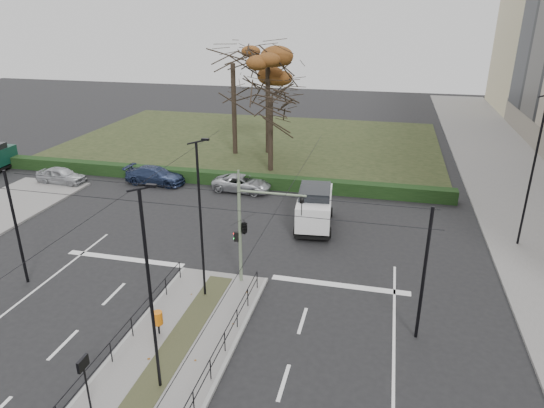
# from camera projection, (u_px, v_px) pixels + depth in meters

# --- Properties ---
(ground) EXTENTS (140.00, 140.00, 0.00)m
(ground) POSITION_uv_depth(u_px,v_px,m) (187.00, 332.00, 20.94)
(ground) COLOR black
(ground) RESTS_ON ground
(median_island) EXTENTS (4.40, 15.00, 0.14)m
(median_island) POSITION_uv_depth(u_px,v_px,m) (162.00, 370.00, 18.66)
(median_island) COLOR slate
(median_island) RESTS_ON ground
(sidewalk_east) EXTENTS (8.00, 90.00, 0.14)m
(sidewalk_east) POSITION_uv_depth(u_px,v_px,m) (521.00, 192.00, 36.86)
(sidewalk_east) COLOR slate
(sidewalk_east) RESTS_ON ground
(park) EXTENTS (38.00, 26.00, 0.10)m
(park) POSITION_uv_depth(u_px,v_px,m) (253.00, 142.00, 51.10)
(park) COLOR black
(park) RESTS_ON ground
(hedge) EXTENTS (38.00, 1.00, 1.00)m
(hedge) POSITION_uv_depth(u_px,v_px,m) (208.00, 177.00, 38.84)
(hedge) COLOR black
(hedge) RESTS_ON ground
(median_railing) EXTENTS (4.14, 13.24, 0.92)m
(median_railing) POSITION_uv_depth(u_px,v_px,m) (159.00, 352.00, 18.23)
(median_railing) COLOR black
(median_railing) RESTS_ON median_island
(catenary) EXTENTS (20.00, 34.00, 6.00)m
(catenary) POSITION_uv_depth(u_px,v_px,m) (197.00, 245.00, 21.13)
(catenary) COLOR black
(catenary) RESTS_ON ground
(traffic_light) EXTENTS (3.63, 2.02, 5.28)m
(traffic_light) POSITION_uv_depth(u_px,v_px,m) (246.00, 226.00, 23.51)
(traffic_light) COLOR slate
(traffic_light) RESTS_ON median_island
(litter_bin) EXTENTS (0.42, 0.42, 1.07)m
(litter_bin) POSITION_uv_depth(u_px,v_px,m) (158.00, 318.00, 20.36)
(litter_bin) COLOR black
(litter_bin) RESTS_ON median_island
(info_panel) EXTENTS (0.12, 0.56, 2.13)m
(info_panel) POSITION_uv_depth(u_px,v_px,m) (84.00, 369.00, 16.14)
(info_panel) COLOR black
(info_panel) RESTS_ON median_island
(streetlamp_median_near) EXTENTS (0.66, 0.13, 7.88)m
(streetlamp_median_near) POSITION_uv_depth(u_px,v_px,m) (151.00, 292.00, 16.29)
(streetlamp_median_near) COLOR black
(streetlamp_median_near) RESTS_ON median_island
(streetlamp_median_far) EXTENTS (0.65, 0.13, 7.76)m
(streetlamp_median_far) POSITION_uv_depth(u_px,v_px,m) (201.00, 220.00, 22.02)
(streetlamp_median_far) COLOR black
(streetlamp_median_far) RESTS_ON median_island
(streetlamp_sidewalk) EXTENTS (0.74, 0.15, 8.89)m
(streetlamp_sidewalk) POSITION_uv_depth(u_px,v_px,m) (533.00, 170.00, 26.91)
(streetlamp_sidewalk) COLOR black
(streetlamp_sidewalk) RESTS_ON sidewalk_east
(parked_car_first) EXTENTS (4.11, 1.85, 1.37)m
(parked_car_first) POSITION_uv_depth(u_px,v_px,m) (61.00, 176.00, 38.57)
(parked_car_first) COLOR #A2A5A9
(parked_car_first) RESTS_ON ground
(parked_car_third) EXTENTS (4.86, 2.08, 1.40)m
(parked_car_third) POSITION_uv_depth(u_px,v_px,m) (155.00, 175.00, 38.58)
(parked_car_third) COLOR #212D4D
(parked_car_third) RESTS_ON ground
(parked_car_fourth) EXTENTS (4.61, 2.33, 1.25)m
(parked_car_fourth) POSITION_uv_depth(u_px,v_px,m) (242.00, 183.00, 37.05)
(parked_car_fourth) COLOR #A2A5A9
(parked_car_fourth) RESTS_ON ground
(white_van) EXTENTS (2.65, 5.20, 2.62)m
(white_van) POSITION_uv_depth(u_px,v_px,m) (315.00, 206.00, 30.77)
(white_van) COLOR silver
(white_van) RESTS_ON ground
(rust_tree) EXTENTS (9.02, 9.02, 11.05)m
(rust_tree) POSITION_uv_depth(u_px,v_px,m) (233.00, 63.00, 43.64)
(rust_tree) COLOR black
(rust_tree) RESTS_ON park
(bare_tree_center) EXTENTS (6.80, 6.80, 11.41)m
(bare_tree_center) POSITION_uv_depth(u_px,v_px,m) (268.00, 68.00, 44.13)
(bare_tree_center) COLOR black
(bare_tree_center) RESTS_ON park
(bare_tree_near) EXTENTS (5.76, 5.76, 8.34)m
(bare_tree_near) POSITION_uv_depth(u_px,v_px,m) (270.00, 102.00, 39.68)
(bare_tree_near) COLOR black
(bare_tree_near) RESTS_ON park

